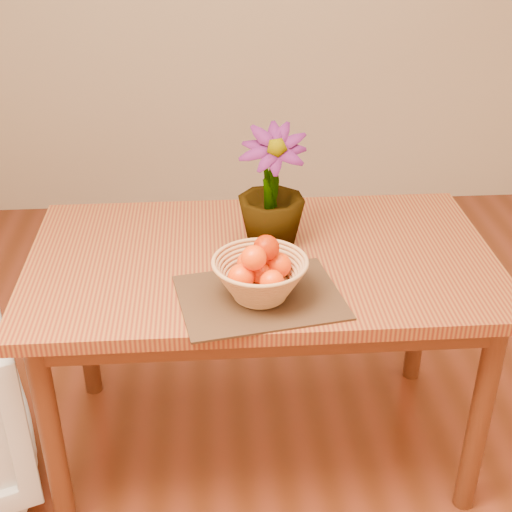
{
  "coord_description": "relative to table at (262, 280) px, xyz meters",
  "views": [
    {
      "loc": [
        -0.15,
        -1.55,
        1.81
      ],
      "look_at": [
        -0.03,
        0.12,
        0.85
      ],
      "focal_mm": 50.0,
      "sensor_mm": 36.0,
      "label": 1
    }
  ],
  "objects": [
    {
      "name": "wicker_basket",
      "position": [
        -0.02,
        -0.23,
        0.15
      ],
      "size": [
        0.26,
        0.26,
        0.11
      ],
      "color": "tan",
      "rests_on": "placemat"
    },
    {
      "name": "table",
      "position": [
        0.0,
        0.0,
        0.0
      ],
      "size": [
        1.4,
        0.8,
        0.75
      ],
      "color": "brown",
      "rests_on": "floor"
    },
    {
      "name": "potted_plant",
      "position": [
        0.03,
        0.09,
        0.27
      ],
      "size": [
        0.24,
        0.24,
        0.37
      ],
      "primitive_type": "imported",
      "rotation": [
        0.0,
        0.0,
        -0.16
      ],
      "color": "#1C4915",
      "rests_on": "table"
    },
    {
      "name": "orange_pile",
      "position": [
        -0.02,
        -0.23,
        0.2
      ],
      "size": [
        0.17,
        0.17,
        0.13
      ],
      "rotation": [
        0.0,
        0.0,
        -0.13
      ],
      "color": "#F73604",
      "rests_on": "wicker_basket"
    },
    {
      "name": "placemat",
      "position": [
        -0.02,
        -0.23,
        0.09
      ],
      "size": [
        0.48,
        0.39,
        0.01
      ],
      "primitive_type": "cube",
      "rotation": [
        0.0,
        0.0,
        0.17
      ],
      "color": "#382214",
      "rests_on": "table"
    },
    {
      "name": "floor",
      "position": [
        0.0,
        -0.3,
        -0.66
      ],
      "size": [
        4.5,
        4.5,
        0.0
      ],
      "primitive_type": "plane",
      "color": "maroon",
      "rests_on": "ground"
    }
  ]
}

